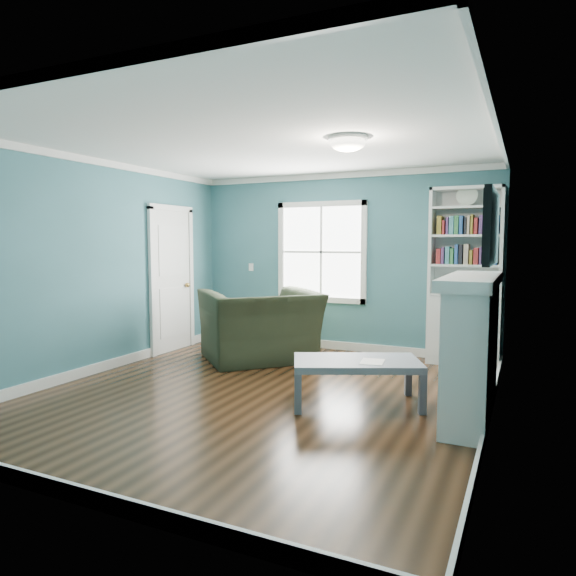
% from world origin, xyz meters
% --- Properties ---
extents(floor, '(5.00, 5.00, 0.00)m').
position_xyz_m(floor, '(0.00, 0.00, 0.00)').
color(floor, black).
rests_on(floor, ground).
extents(room_walls, '(5.00, 5.00, 5.00)m').
position_xyz_m(room_walls, '(0.00, 0.00, 1.58)').
color(room_walls, '#36676E').
rests_on(room_walls, ground).
extents(trim, '(4.50, 5.00, 2.60)m').
position_xyz_m(trim, '(0.00, 0.00, 1.24)').
color(trim, white).
rests_on(trim, ground).
extents(window, '(1.40, 0.06, 1.50)m').
position_xyz_m(window, '(-0.30, 2.49, 1.45)').
color(window, white).
rests_on(window, room_walls).
extents(bookshelf, '(0.90, 0.35, 2.31)m').
position_xyz_m(bookshelf, '(1.77, 2.30, 0.92)').
color(bookshelf, silver).
rests_on(bookshelf, ground).
extents(fireplace, '(0.44, 1.58, 1.30)m').
position_xyz_m(fireplace, '(2.08, 0.20, 0.64)').
color(fireplace, black).
rests_on(fireplace, ground).
extents(tv, '(0.06, 1.10, 0.65)m').
position_xyz_m(tv, '(2.20, 0.20, 1.72)').
color(tv, black).
rests_on(tv, fireplace).
extents(door, '(0.12, 0.98, 2.17)m').
position_xyz_m(door, '(-2.22, 1.40, 1.07)').
color(door, silver).
rests_on(door, ground).
extents(ceiling_fixture, '(0.38, 0.38, 0.15)m').
position_xyz_m(ceiling_fixture, '(0.90, 0.10, 2.55)').
color(ceiling_fixture, white).
rests_on(ceiling_fixture, room_walls).
extents(light_switch, '(0.08, 0.01, 0.12)m').
position_xyz_m(light_switch, '(-1.50, 2.48, 1.20)').
color(light_switch, white).
rests_on(light_switch, room_walls).
extents(recliner, '(1.69, 1.70, 1.27)m').
position_xyz_m(recliner, '(-0.74, 1.37, 0.63)').
color(recliner, black).
rests_on(recliner, ground).
extents(coffee_table, '(1.39, 1.11, 0.45)m').
position_xyz_m(coffee_table, '(1.01, 0.11, 0.39)').
color(coffee_table, '#4F555F').
rests_on(coffee_table, ground).
extents(paper_sheet, '(0.25, 0.30, 0.00)m').
position_xyz_m(paper_sheet, '(1.18, 0.09, 0.45)').
color(paper_sheet, white).
rests_on(paper_sheet, coffee_table).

